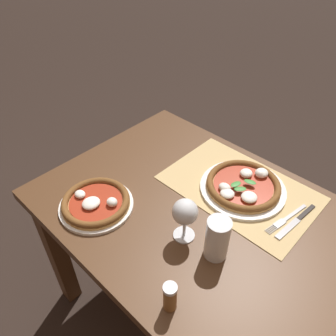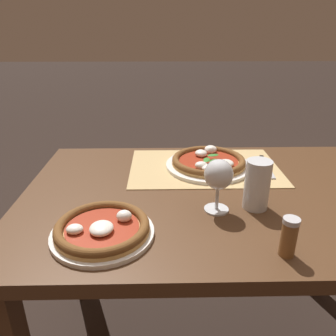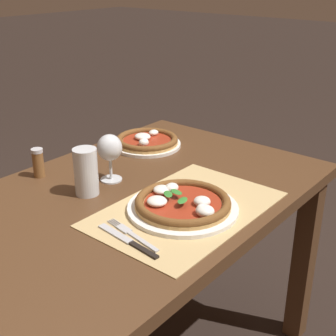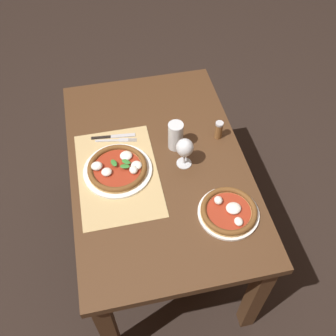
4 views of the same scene
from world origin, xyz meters
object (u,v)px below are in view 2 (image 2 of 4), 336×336
pint_glass (257,186)px  pepper_shaker (289,237)px  pizza_near (209,162)px  wine_glass (218,177)px  pizza_far (102,229)px  fork (260,168)px  knife (267,167)px

pint_glass → pepper_shaker: (-0.02, 0.22, -0.02)m
pizza_near → wine_glass: bearing=86.5°
pepper_shaker → pizza_far: bearing=-10.9°
pizza_near → pint_glass: 0.31m
fork → pepper_shaker: (0.08, 0.49, 0.04)m
pizza_far → knife: bearing=-142.3°
pizza_far → wine_glass: wine_glass is taller
wine_glass → pint_glass: size_ratio=1.07×
pizza_far → pint_glass: pint_glass is taller
pizza_far → knife: 0.68m
knife → fork: bearing=20.8°
pint_glass → pepper_shaker: size_ratio=1.49×
pizza_near → pint_glass: (-0.10, 0.29, 0.05)m
pint_glass → fork: size_ratio=0.73×
wine_glass → pepper_shaker: 0.25m
pint_glass → knife: 0.32m
pizza_far → pint_glass: size_ratio=1.79×
fork → pizza_near: bearing=-5.5°
pint_glass → fork: pint_glass is taller
pint_glass → wine_glass: bearing=7.4°
pizza_far → knife: size_ratio=1.20×
pizza_near → knife: bearing=178.1°
pint_glass → fork: 0.30m
wine_glass → fork: size_ratio=0.78×
pizza_far → fork: pizza_far is taller
wine_glass → knife: wine_glass is taller
pizza_near → knife: (-0.22, 0.01, -0.02)m
pizza_near → pepper_shaker: size_ratio=3.24×
knife → pepper_shaker: pepper_shaker is taller
fork → knife: 0.03m
pizza_near → pizza_far: (0.32, 0.42, -0.00)m
pizza_near → pint_glass: pint_glass is taller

